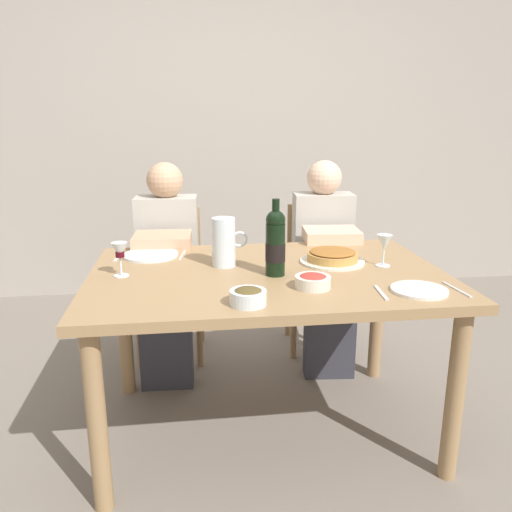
{
  "coord_description": "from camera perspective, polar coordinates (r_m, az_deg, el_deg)",
  "views": [
    {
      "loc": [
        -0.32,
        -2.05,
        1.4
      ],
      "look_at": [
        -0.04,
        0.05,
        0.82
      ],
      "focal_mm": 35.78,
      "sensor_mm": 36.0,
      "label": 1
    }
  ],
  "objects": [
    {
      "name": "dinner_plate_right_setting",
      "position": [
        2.03,
        17.79,
        -3.65
      ],
      "size": [
        0.21,
        0.21,
        0.01
      ],
      "primitive_type": "cylinder",
      "color": "white",
      "rests_on": "dining_table"
    },
    {
      "name": "ground_plane",
      "position": [
        2.51,
        1.17,
        -18.6
      ],
      "size": [
        8.0,
        8.0,
        0.0
      ],
      "primitive_type": "plane",
      "color": "slate"
    },
    {
      "name": "chair_left",
      "position": [
        3.11,
        -9.51,
        -1.77
      ],
      "size": [
        0.42,
        0.42,
        0.87
      ],
      "rotation": [
        0.0,
        0.0,
        3.09
      ],
      "color": "#9E7A51",
      "rests_on": "ground"
    },
    {
      "name": "spoon_right_setting",
      "position": [
        1.97,
        13.81,
        -4.01
      ],
      "size": [
        0.03,
        0.16,
        0.0
      ],
      "primitive_type": "cube",
      "rotation": [
        0.0,
        0.0,
        1.48
      ],
      "color": "silver",
      "rests_on": "dining_table"
    },
    {
      "name": "wine_glass_right_diner",
      "position": [
        2.16,
        -14.98,
        0.43
      ],
      "size": [
        0.07,
        0.07,
        0.14
      ],
      "color": "silver",
      "rests_on": "dining_table"
    },
    {
      "name": "dinner_plate_left_setting",
      "position": [
        2.46,
        -11.69,
        0.12
      ],
      "size": [
        0.26,
        0.26,
        0.01
      ],
      "primitive_type": "cylinder",
      "color": "silver",
      "rests_on": "dining_table"
    },
    {
      "name": "diner_left",
      "position": [
        2.85,
        -9.94,
        -0.87
      ],
      "size": [
        0.35,
        0.51,
        1.16
      ],
      "rotation": [
        0.0,
        0.0,
        3.09
      ],
      "color": "#B7B2A8",
      "rests_on": "ground"
    },
    {
      "name": "knife_left_setting",
      "position": [
        2.46,
        -8.2,
        0.17
      ],
      "size": [
        0.04,
        0.18,
        0.0
      ],
      "primitive_type": "cube",
      "rotation": [
        0.0,
        0.0,
        1.42
      ],
      "color": "silver",
      "rests_on": "dining_table"
    },
    {
      "name": "baked_tart",
      "position": [
        2.33,
        8.54,
        -0.07
      ],
      "size": [
        0.29,
        0.29,
        0.06
      ],
      "color": "silver",
      "rests_on": "dining_table"
    },
    {
      "name": "fork_left_setting",
      "position": [
        2.48,
        -15.14,
        -0.08
      ],
      "size": [
        0.03,
        0.16,
        0.0
      ],
      "primitive_type": "cube",
      "rotation": [
        0.0,
        0.0,
        1.49
      ],
      "color": "silver",
      "rests_on": "dining_table"
    },
    {
      "name": "chair_right",
      "position": [
        3.2,
        6.87,
        -1.15
      ],
      "size": [
        0.43,
        0.43,
        0.87
      ],
      "rotation": [
        0.0,
        0.0,
        3.05
      ],
      "color": "#9E7A51",
      "rests_on": "ground"
    },
    {
      "name": "dining_table",
      "position": [
        2.2,
        1.26,
        -4.05
      ],
      "size": [
        1.5,
        1.0,
        0.76
      ],
      "color": "#9E7A51",
      "rests_on": "ground"
    },
    {
      "name": "water_pitcher",
      "position": [
        2.24,
        -3.6,
        1.24
      ],
      "size": [
        0.16,
        0.1,
        0.22
      ],
      "color": "silver",
      "rests_on": "dining_table"
    },
    {
      "name": "back_wall",
      "position": [
        4.14,
        -3.19,
        15.33
      ],
      "size": [
        8.0,
        0.1,
        2.8
      ],
      "primitive_type": "cube",
      "color": "#A3998E",
      "rests_on": "ground"
    },
    {
      "name": "diner_right",
      "position": [
        2.95,
        7.72,
        -0.22
      ],
      "size": [
        0.37,
        0.53,
        1.16
      ],
      "rotation": [
        0.0,
        0.0,
        3.05
      ],
      "color": "#B7B2A8",
      "rests_on": "ground"
    },
    {
      "name": "olive_bowl",
      "position": [
        1.79,
        -0.89,
        -4.49
      ],
      "size": [
        0.13,
        0.13,
        0.06
      ],
      "color": "silver",
      "rests_on": "dining_table"
    },
    {
      "name": "wine_bottle",
      "position": [
        2.1,
        2.19,
        1.48
      ],
      "size": [
        0.08,
        0.08,
        0.32
      ],
      "color": "black",
      "rests_on": "dining_table"
    },
    {
      "name": "knife_right_setting",
      "position": [
        2.09,
        21.51,
        -3.48
      ],
      "size": [
        0.03,
        0.18,
        0.0
      ],
      "primitive_type": "cube",
      "rotation": [
        0.0,
        0.0,
        1.67
      ],
      "color": "silver",
      "rests_on": "dining_table"
    },
    {
      "name": "wine_glass_left_diner",
      "position": [
        2.3,
        14.15,
        1.34
      ],
      "size": [
        0.07,
        0.07,
        0.14
      ],
      "color": "silver",
      "rests_on": "dining_table"
    },
    {
      "name": "salad_bowl",
      "position": [
        1.98,
        6.38,
        -2.76
      ],
      "size": [
        0.14,
        0.14,
        0.06
      ],
      "color": "silver",
      "rests_on": "dining_table"
    }
  ]
}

